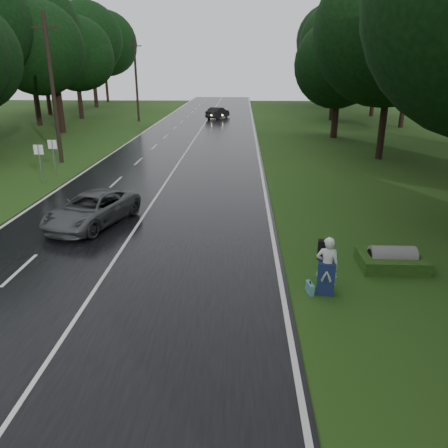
% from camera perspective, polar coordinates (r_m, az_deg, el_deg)
% --- Properties ---
extents(ground, '(160.00, 160.00, 0.00)m').
position_cam_1_polar(ground, '(13.73, -17.34, -9.71)').
color(ground, '#244514').
rests_on(ground, ground).
extents(road, '(12.00, 140.00, 0.04)m').
position_cam_1_polar(road, '(32.19, -5.80, 8.03)').
color(road, black).
rests_on(road, ground).
extents(lane_center, '(0.12, 140.00, 0.01)m').
position_cam_1_polar(lane_center, '(32.18, -5.80, 8.07)').
color(lane_center, silver).
rests_on(lane_center, road).
extents(grey_car, '(3.71, 5.38, 1.37)m').
position_cam_1_polar(grey_car, '(19.82, -16.81, 1.84)').
color(grey_car, '#484A4D').
rests_on(grey_car, road).
extents(far_car, '(3.07, 4.57, 1.43)m').
position_cam_1_polar(far_car, '(59.59, -0.82, 14.27)').
color(far_car, black).
rests_on(far_car, road).
extents(hitchhiker, '(0.75, 0.71, 1.86)m').
position_cam_1_polar(hitchhiker, '(13.57, 13.20, -5.56)').
color(hitchhiker, silver).
rests_on(hitchhiker, ground).
extents(suitcase, '(0.22, 0.49, 0.34)m').
position_cam_1_polar(suitcase, '(13.80, 11.10, -8.17)').
color(suitcase, teal).
rests_on(suitcase, ground).
extents(culvert, '(1.53, 0.77, 0.77)m').
position_cam_1_polar(culvert, '(16.35, 20.86, -5.22)').
color(culvert, slate).
rests_on(culvert, ground).
extents(utility_pole_mid, '(1.80, 0.28, 9.93)m').
position_cam_1_polar(utility_pole_mid, '(34.07, -20.32, 7.53)').
color(utility_pole_mid, black).
rests_on(utility_pole_mid, ground).
extents(utility_pole_far, '(1.80, 0.28, 9.78)m').
position_cam_1_polar(utility_pole_far, '(57.62, -11.00, 12.98)').
color(utility_pole_far, black).
rests_on(utility_pole_far, ground).
extents(road_sign_a, '(0.56, 0.10, 2.31)m').
position_cam_1_polar(road_sign_a, '(28.09, -22.43, 4.83)').
color(road_sign_a, white).
rests_on(road_sign_a, ground).
extents(road_sign_b, '(0.55, 0.10, 2.29)m').
position_cam_1_polar(road_sign_b, '(29.80, -20.95, 5.82)').
color(road_sign_b, white).
rests_on(road_sign_b, ground).
extents(tree_left_e, '(9.29, 9.29, 14.52)m').
position_cam_1_polar(tree_left_e, '(49.76, -20.23, 11.10)').
color(tree_left_e, black).
rests_on(tree_left_e, ground).
extents(tree_left_f, '(8.71, 8.71, 13.61)m').
position_cam_1_polar(tree_left_f, '(62.55, -17.98, 12.91)').
color(tree_left_f, black).
rests_on(tree_left_f, ground).
extents(tree_right_d, '(9.62, 9.62, 15.03)m').
position_cam_1_polar(tree_right_d, '(35.18, 19.44, 7.99)').
color(tree_right_d, black).
rests_on(tree_right_d, ground).
extents(tree_right_e, '(7.18, 7.18, 11.22)m').
position_cam_1_polar(tree_right_e, '(44.71, 14.04, 10.85)').
color(tree_right_e, black).
rests_on(tree_right_e, ground).
extents(tree_right_f, '(8.61, 8.61, 13.45)m').
position_cam_1_polar(tree_right_f, '(59.40, 13.69, 12.98)').
color(tree_right_f, black).
rests_on(tree_right_f, ground).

